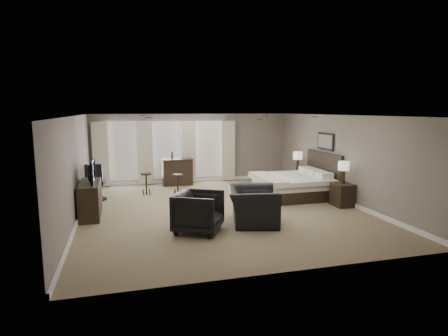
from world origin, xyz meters
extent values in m
cube|color=#77684B|center=(0.00, 0.00, 0.00)|extent=(7.60, 8.60, 0.04)
cube|color=silver|center=(0.00, 0.00, 2.60)|extent=(7.60, 8.60, 0.04)
cube|color=slate|center=(0.00, 4.25, 1.30)|extent=(7.50, 0.04, 2.60)
cube|color=slate|center=(0.00, -4.25, 1.30)|extent=(7.50, 0.04, 2.60)
cube|color=slate|center=(-3.75, 0.00, 1.30)|extent=(0.04, 8.50, 2.60)
cube|color=slate|center=(3.75, 0.00, 1.30)|extent=(0.04, 8.50, 2.60)
cube|color=silver|center=(-2.60, 4.19, 1.25)|extent=(1.15, 0.04, 2.05)
cube|color=silver|center=(-1.00, 4.19, 1.25)|extent=(1.15, 0.04, 2.05)
cube|color=silver|center=(0.60, 4.19, 1.25)|extent=(1.15, 0.04, 2.05)
cube|color=#BCB29C|center=(-3.35, 4.07, 1.18)|extent=(0.55, 0.12, 2.30)
cube|color=#BCB29C|center=(-1.80, 4.07, 1.18)|extent=(0.55, 0.12, 2.30)
cube|color=#BCB29C|center=(-0.20, 4.07, 1.18)|extent=(0.55, 0.12, 2.30)
cube|color=#BCB29C|center=(1.35, 4.07, 1.18)|extent=(0.55, 0.12, 2.30)
cube|color=silver|center=(2.58, 0.88, 0.70)|extent=(2.19, 2.09, 1.40)
cube|color=black|center=(3.47, -0.57, 0.33)|extent=(0.49, 0.60, 0.66)
cube|color=black|center=(3.47, 2.33, 0.29)|extent=(0.43, 0.52, 0.57)
cube|color=beige|center=(3.47, -0.57, 0.98)|extent=(0.31, 0.31, 0.64)
cube|color=beige|center=(3.47, 2.33, 0.92)|extent=(0.34, 0.34, 0.69)
cube|color=slate|center=(3.70, 0.88, 1.75)|extent=(0.04, 0.96, 0.56)
cube|color=black|center=(-3.45, 0.24, 0.45)|extent=(0.50, 1.54, 0.90)
imported|color=black|center=(-3.45, 0.24, 0.96)|extent=(0.58, 1.01, 0.13)
imported|color=black|center=(0.41, -1.45, 0.59)|extent=(1.18, 1.53, 1.19)
imported|color=black|center=(-0.98, -1.74, 0.51)|extent=(1.29, 1.31, 1.02)
cube|color=black|center=(-0.67, 3.76, 0.49)|extent=(1.12, 0.58, 0.98)
cube|color=black|center=(-1.89, 2.43, 0.36)|extent=(0.36, 0.36, 0.72)
cube|color=black|center=(-0.89, 2.10, 0.34)|extent=(0.43, 0.43, 0.68)
cube|color=black|center=(-3.42, 2.06, 0.58)|extent=(0.67, 0.67, 1.16)
camera|label=1|loc=(-2.58, -9.82, 2.76)|focal=30.00mm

